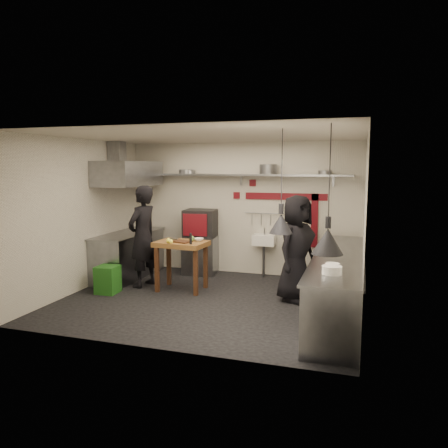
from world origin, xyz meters
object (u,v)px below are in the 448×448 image
(oven_stand, at_px, (200,255))
(prep_table, at_px, (182,266))
(chef_left, at_px, (143,236))
(chef_right, at_px, (296,248))
(combi_oven, at_px, (201,223))
(green_bin, at_px, (108,280))

(oven_stand, bearing_deg, prep_table, -91.03)
(prep_table, bearing_deg, chef_left, -177.18)
(chef_right, bearing_deg, chef_left, 114.53)
(prep_table, bearing_deg, oven_stand, 99.70)
(combi_oven, xyz_separation_m, prep_table, (0.12, -1.35, -0.63))
(green_bin, bearing_deg, combi_oven, 60.77)
(oven_stand, relative_size, chef_right, 0.44)
(green_bin, bearing_deg, chef_left, 57.05)
(green_bin, relative_size, prep_table, 0.54)
(oven_stand, height_order, prep_table, prep_table)
(prep_table, distance_m, chef_left, 0.96)
(combi_oven, xyz_separation_m, chef_right, (2.25, -1.34, -0.18))
(chef_left, distance_m, chef_right, 2.93)
(oven_stand, bearing_deg, combi_oven, 97.54)
(green_bin, bearing_deg, chef_right, 10.23)
(oven_stand, distance_m, combi_oven, 0.69)
(combi_oven, relative_size, chef_left, 0.34)
(green_bin, relative_size, chef_left, 0.26)
(chef_right, bearing_deg, combi_oven, 84.06)
(combi_oven, distance_m, chef_right, 2.62)
(oven_stand, height_order, chef_right, chef_right)
(oven_stand, xyz_separation_m, prep_table, (0.11, -1.30, 0.06))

